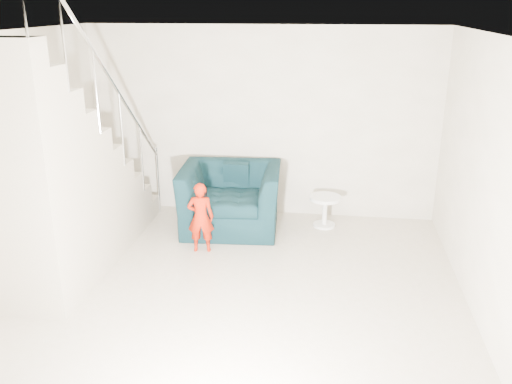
# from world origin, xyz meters

# --- Properties ---
(floor) EXTENTS (5.50, 5.50, 0.00)m
(floor) POSITION_xyz_m (0.00, 0.00, 0.00)
(floor) COLOR tan
(floor) RESTS_ON ground
(ceiling) EXTENTS (5.50, 5.50, 0.00)m
(ceiling) POSITION_xyz_m (0.00, 0.00, 2.70)
(ceiling) COLOR silver
(ceiling) RESTS_ON back_wall
(back_wall) EXTENTS (5.00, 0.00, 5.00)m
(back_wall) POSITION_xyz_m (0.00, 2.75, 1.35)
(back_wall) COLOR #A89E89
(back_wall) RESTS_ON floor
(front_wall) EXTENTS (5.00, 0.00, 5.00)m
(front_wall) POSITION_xyz_m (0.00, -2.75, 1.35)
(front_wall) COLOR #A89E89
(front_wall) RESTS_ON floor
(right_wall) EXTENTS (0.00, 5.50, 5.50)m
(right_wall) POSITION_xyz_m (2.50, 0.00, 1.35)
(right_wall) COLOR #A89E89
(right_wall) RESTS_ON floor
(armchair) EXTENTS (1.42, 1.27, 0.87)m
(armchair) POSITION_xyz_m (-0.33, 2.07, 0.44)
(armchair) COLOR black
(armchair) RESTS_ON floor
(toddler) EXTENTS (0.36, 0.26, 0.90)m
(toddler) POSITION_xyz_m (-0.56, 1.28, 0.45)
(toddler) COLOR #9F2905
(toddler) RESTS_ON floor
(side_table) EXTENTS (0.44, 0.44, 0.44)m
(side_table) POSITION_xyz_m (0.96, 2.31, 0.30)
(side_table) COLOR silver
(side_table) RESTS_ON floor
(staircase) EXTENTS (1.02, 3.03, 3.62)m
(staircase) POSITION_xyz_m (-2.00, 0.55, 0.95)
(staircase) COLOR #ADA089
(staircase) RESTS_ON floor
(cushion) EXTENTS (0.36, 0.17, 0.36)m
(cushion) POSITION_xyz_m (-0.31, 2.42, 0.68)
(cushion) COLOR black
(cushion) RESTS_ON armchair
(throw) EXTENTS (0.05, 0.46, 0.52)m
(throw) POSITION_xyz_m (-0.95, 2.07, 0.55)
(throw) COLOR black
(throw) RESTS_ON armchair
(phone) EXTENTS (0.04, 0.05, 0.10)m
(phone) POSITION_xyz_m (-0.48, 1.27, 0.79)
(phone) COLOR black
(phone) RESTS_ON toddler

